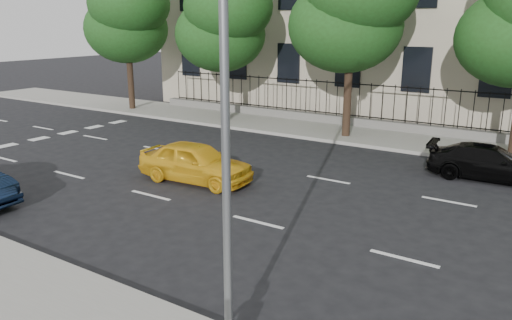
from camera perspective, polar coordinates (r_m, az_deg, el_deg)
The scene contains 10 objects.
ground at distance 11.84m, azimuth -6.44°, elevation -10.99°, with size 120.00×120.00×0.00m, color black.
far_sidewalk at distance 23.73m, azimuth 15.40°, elevation 2.32°, with size 60.00×4.00×0.15m, color gray.
lane_markings at distance 15.49m, azimuth 4.73°, elevation -4.38°, with size 49.60×4.62×0.01m, color silver, non-canonical shape.
crosswalk at distance 24.95m, azimuth -25.07°, elevation 1.87°, with size 0.50×12.10×0.01m, color silver, non-canonical shape.
iron_fence at distance 25.21m, azimuth 16.68°, elevation 4.31°, with size 30.00×0.50×2.20m.
street_light at distance 7.68m, azimuth -1.26°, elevation 14.65°, with size 0.25×3.32×8.05m.
tree_a at distance 31.32m, azimuth -14.39°, elevation 16.64°, with size 5.71×5.31×9.39m.
tree_b at distance 26.66m, azimuth -3.55°, elevation 16.73°, with size 5.53×5.12×8.97m.
yellow_taxi at distance 16.99m, azimuth -6.94°, elevation -0.23°, with size 1.62×4.02×1.37m, color yellow.
black_sedan at distance 18.92m, azimuth 25.15°, elevation -0.27°, with size 1.67×4.10×1.19m, color black.
Camera 1 is at (6.80, -8.13, 5.26)m, focal length 35.00 mm.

